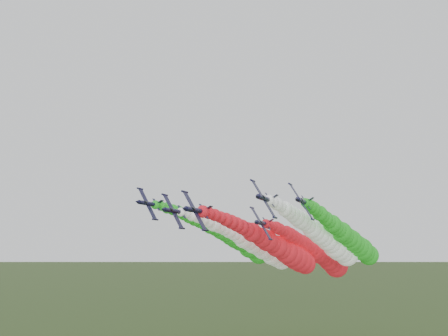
% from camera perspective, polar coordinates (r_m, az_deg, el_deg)
% --- Properties ---
extents(jet_lead, '(14.47, 71.75, 19.84)m').
position_cam_1_polar(jet_lead, '(129.96, 7.53, -10.51)').
color(jet_lead, '#131135').
rests_on(jet_lead, ground).
extents(jet_inner_left, '(14.57, 71.85, 19.94)m').
position_cam_1_polar(jet_inner_left, '(141.34, 4.37, -10.11)').
color(jet_inner_left, '#131135').
rests_on(jet_inner_left, ground).
extents(jet_inner_right, '(14.72, 72.00, 20.09)m').
position_cam_1_polar(jet_inner_right, '(134.07, 13.29, -9.14)').
color(jet_inner_right, '#131135').
rests_on(jet_inner_right, ground).
extents(jet_outer_left, '(15.38, 72.66, 20.75)m').
position_cam_1_polar(jet_outer_left, '(149.72, 1.60, -9.36)').
color(jet_outer_left, '#131135').
rests_on(jet_outer_left, ground).
extents(jet_outer_right, '(14.52, 71.80, 19.89)m').
position_cam_1_polar(jet_outer_right, '(140.50, 16.24, -9.03)').
color(jet_outer_right, '#131135').
rests_on(jet_outer_right, ground).
extents(jet_trail, '(15.42, 72.71, 20.79)m').
position_cam_1_polar(jet_trail, '(153.35, 12.37, -10.96)').
color(jet_trail, '#131135').
rests_on(jet_trail, ground).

